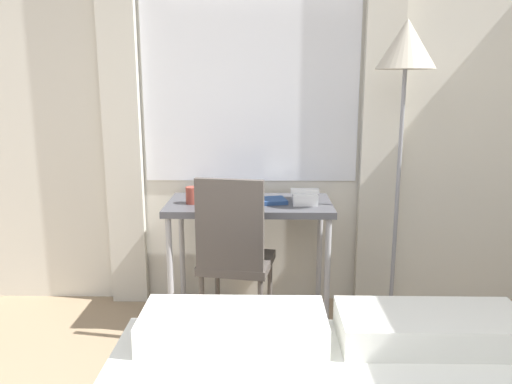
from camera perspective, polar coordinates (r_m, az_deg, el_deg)
name	(u,v)px	position (r m, az deg, el deg)	size (l,w,h in m)	color
wall_back_with_window	(255,104)	(3.32, -0.15, 9.98)	(5.36, 0.13, 2.70)	silver
desk	(249,215)	(3.08, -0.76, -2.59)	(1.01, 0.51, 0.78)	#4C4C51
desk_chair	(234,251)	(2.88, -2.52, -6.76)	(0.46, 0.46, 0.99)	#59514C
standing_lamp	(405,74)	(2.96, 16.65, 12.80)	(0.33, 0.33, 1.83)	#4C4C51
telephone	(305,197)	(3.04, 5.58, -0.58)	(0.17, 0.18, 0.09)	white
book	(265,201)	(3.04, 1.03, -1.01)	(0.28, 0.21, 0.02)	navy
mug	(192,195)	(3.04, -7.30, -0.37)	(0.08, 0.08, 0.10)	#993F33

